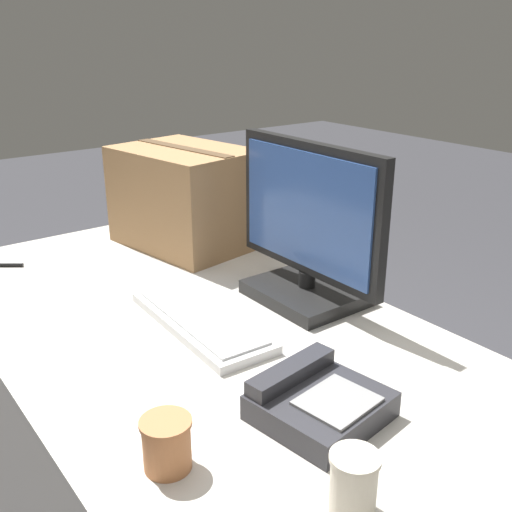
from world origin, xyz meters
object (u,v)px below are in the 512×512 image
(cardboard_box, at_px, (185,197))
(pen_marker, at_px, (3,265))
(monitor, at_px, (308,236))
(desk_phone, at_px, (318,402))
(paper_cup_left, at_px, (167,444))
(paper_cup_right, at_px, (353,484))
(keyboard, at_px, (200,321))

(cardboard_box, distance_m, pen_marker, 0.59)
(monitor, xyz_separation_m, desk_phone, (0.39, -0.32, -0.15))
(desk_phone, bearing_deg, pen_marker, -175.29)
(pen_marker, bearing_deg, paper_cup_left, 125.12)
(monitor, bearing_deg, cardboard_box, -177.52)
(paper_cup_right, bearing_deg, pen_marker, -174.21)
(desk_phone, height_order, cardboard_box, cardboard_box)
(keyboard, xyz_separation_m, pen_marker, (-0.68, -0.27, -0.01))
(paper_cup_right, distance_m, cardboard_box, 1.24)
(paper_cup_left, height_order, cardboard_box, cardboard_box)
(keyboard, relative_size, desk_phone, 1.86)
(desk_phone, bearing_deg, paper_cup_right, -38.35)
(desk_phone, relative_size, cardboard_box, 0.51)
(keyboard, distance_m, paper_cup_right, 0.65)
(pen_marker, bearing_deg, keyboard, 148.68)
(pen_marker, bearing_deg, cardboard_box, -158.45)
(keyboard, bearing_deg, paper_cup_left, -35.55)
(keyboard, distance_m, paper_cup_left, 0.49)
(paper_cup_left, bearing_deg, monitor, 119.73)
(paper_cup_left, height_order, pen_marker, paper_cup_left)
(desk_phone, bearing_deg, keyboard, 169.63)
(monitor, xyz_separation_m, pen_marker, (-0.72, -0.57, -0.17))
(desk_phone, relative_size, paper_cup_left, 2.68)
(keyboard, height_order, desk_phone, desk_phone)
(paper_cup_right, bearing_deg, paper_cup_left, -145.88)
(keyboard, distance_m, desk_phone, 0.43)
(paper_cup_right, xyz_separation_m, pen_marker, (-1.31, -0.13, -0.05))
(keyboard, relative_size, cardboard_box, 0.94)
(desk_phone, relative_size, pen_marker, 2.30)
(paper_cup_right, bearing_deg, cardboard_box, 160.29)
(paper_cup_left, distance_m, pen_marker, 1.07)
(desk_phone, distance_m, paper_cup_left, 0.29)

